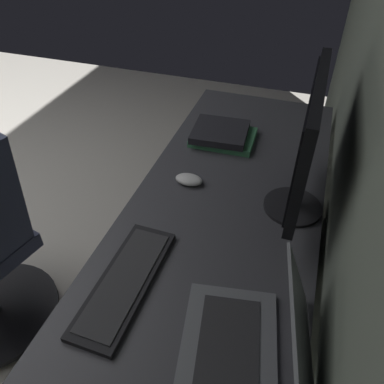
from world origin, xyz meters
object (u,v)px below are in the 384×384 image
drawer_pedestal (226,274)px  laptop_leftmost (256,342)px  book_stack_near (222,135)px  keyboard_main (125,281)px  mouse_main (189,180)px  monitor_primary (306,143)px

drawer_pedestal → laptop_leftmost: (0.50, 0.17, 0.43)m
laptop_leftmost → book_stack_near: laptop_leftmost is taller
keyboard_main → mouse_main: bearing=177.1°
keyboard_main → book_stack_near: size_ratio=1.56×
keyboard_main → monitor_primary: bearing=139.2°
drawer_pedestal → book_stack_near: size_ratio=2.57×
laptop_leftmost → mouse_main: laptop_leftmost is taller
drawer_pedestal → laptop_leftmost: size_ratio=1.80×
monitor_primary → laptop_leftmost: bearing=-2.3°
laptop_leftmost → mouse_main: (-0.58, -0.36, -0.04)m
monitor_primary → mouse_main: 0.46m
monitor_primary → drawer_pedestal: bearing=-73.7°
mouse_main → book_stack_near: (-0.33, 0.04, 0.01)m
drawer_pedestal → laptop_leftmost: bearing=19.2°
mouse_main → drawer_pedestal: bearing=68.2°
laptop_leftmost → drawer_pedestal: bearing=-160.8°
mouse_main → book_stack_near: bearing=173.1°
mouse_main → monitor_primary: bearing=87.5°
keyboard_main → mouse_main: mouse_main is taller
drawer_pedestal → book_stack_near: book_stack_near is taller
monitor_primary → keyboard_main: 0.67m
monitor_primary → keyboard_main: size_ratio=1.27×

